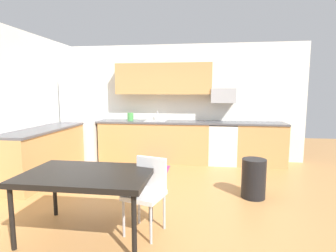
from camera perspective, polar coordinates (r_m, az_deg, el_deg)
ground_plane at (r=4.05m, az=-2.00°, el=-16.04°), size 12.00×12.00×0.00m
wall_back at (r=6.35m, az=2.03°, el=5.04°), size 5.80×0.10×2.70m
cabinet_run_back at (r=6.18m, az=-2.96°, el=-3.43°), size 2.50×0.60×0.90m
cabinet_run_back_right at (r=6.20m, az=19.20°, el=-3.81°), size 1.05×0.60×0.90m
cabinet_run_left at (r=5.47m, az=-25.07°, el=-5.57°), size 0.60×2.00×0.90m
countertop_back at (r=6.04m, az=1.68°, el=0.83°), size 4.80×0.64×0.04m
countertop_left at (r=5.39m, az=-25.34°, el=-0.69°), size 0.64×2.00×0.04m
upper_cabinets_back at (r=6.17m, az=-0.97°, el=10.09°), size 2.20×0.34×0.70m
refrigerator at (r=6.56m, az=-17.70°, el=1.12°), size 0.76×0.70×1.87m
oven_range at (r=6.09m, az=11.55°, el=-3.70°), size 0.60×0.60×0.91m
microwave at (r=6.08m, az=11.76°, el=6.43°), size 0.54×0.36×0.32m
sink_basin at (r=6.11m, az=-2.63°, el=0.52°), size 0.48×0.40×0.14m
sink_faucet at (r=6.27m, az=-2.34°, el=2.17°), size 0.02×0.02×0.24m
dining_table at (r=3.13m, az=-16.98°, el=-10.58°), size 1.40×0.90×0.72m
chair_near_table at (r=3.15m, az=-4.49°, el=-13.23°), size 0.49×0.49×0.85m
trash_bin at (r=4.31m, az=17.93°, el=-10.67°), size 0.36×0.36×0.60m
floor_mat at (r=5.65m, az=-3.41°, el=-9.11°), size 0.70×0.50×0.01m
kettle at (r=6.28m, az=-8.08°, el=1.93°), size 0.14×0.14×0.20m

